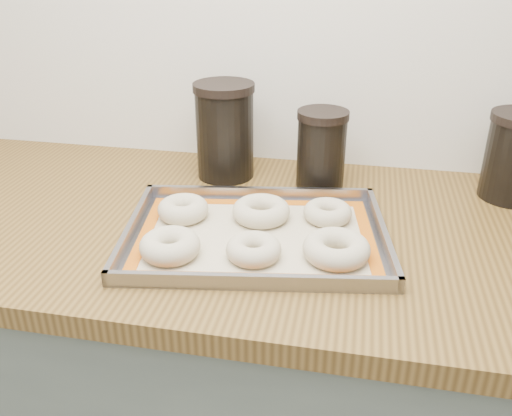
% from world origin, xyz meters
% --- Properties ---
extents(cabinet, '(3.00, 0.65, 0.86)m').
position_xyz_m(cabinet, '(0.00, 1.68, 0.43)').
color(cabinet, slate).
rests_on(cabinet, floor).
extents(countertop, '(3.06, 0.68, 0.04)m').
position_xyz_m(countertop, '(0.00, 1.68, 0.88)').
color(countertop, brown).
rests_on(countertop, cabinet).
extents(baking_tray, '(0.51, 0.40, 0.03)m').
position_xyz_m(baking_tray, '(-0.15, 1.61, 0.91)').
color(baking_tray, gray).
rests_on(baking_tray, countertop).
extents(baking_mat, '(0.46, 0.35, 0.00)m').
position_xyz_m(baking_mat, '(-0.15, 1.61, 0.90)').
color(baking_mat, '#C6B793').
rests_on(baking_mat, baking_tray).
extents(bagel_front_left, '(0.10, 0.10, 0.04)m').
position_xyz_m(bagel_front_left, '(-0.28, 1.51, 0.92)').
color(bagel_front_left, '#C0B394').
rests_on(bagel_front_left, baking_mat).
extents(bagel_front_mid, '(0.10, 0.10, 0.03)m').
position_xyz_m(bagel_front_mid, '(-0.14, 1.53, 0.92)').
color(bagel_front_mid, '#C0B394').
rests_on(bagel_front_mid, baking_mat).
extents(bagel_front_right, '(0.15, 0.15, 0.04)m').
position_xyz_m(bagel_front_right, '(-0.01, 1.56, 0.92)').
color(bagel_front_right, '#C0B394').
rests_on(bagel_front_right, baking_mat).
extents(bagel_back_left, '(0.11, 0.11, 0.04)m').
position_xyz_m(bagel_back_left, '(-0.30, 1.65, 0.92)').
color(bagel_back_left, '#C0B394').
rests_on(bagel_back_left, baking_mat).
extents(bagel_back_mid, '(0.11, 0.11, 0.04)m').
position_xyz_m(bagel_back_mid, '(-0.16, 1.67, 0.92)').
color(bagel_back_mid, '#C0B394').
rests_on(bagel_back_mid, baking_mat).
extents(bagel_back_right, '(0.09, 0.09, 0.03)m').
position_xyz_m(bagel_back_right, '(-0.03, 1.69, 0.92)').
color(bagel_back_right, '#C0B394').
rests_on(bagel_back_right, baking_mat).
extents(canister_left, '(0.13, 0.13, 0.21)m').
position_xyz_m(canister_left, '(-0.28, 1.88, 1.01)').
color(canister_left, black).
rests_on(canister_left, countertop).
extents(canister_mid, '(0.11, 0.11, 0.17)m').
position_xyz_m(canister_mid, '(-0.06, 1.86, 0.98)').
color(canister_mid, black).
rests_on(canister_mid, countertop).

